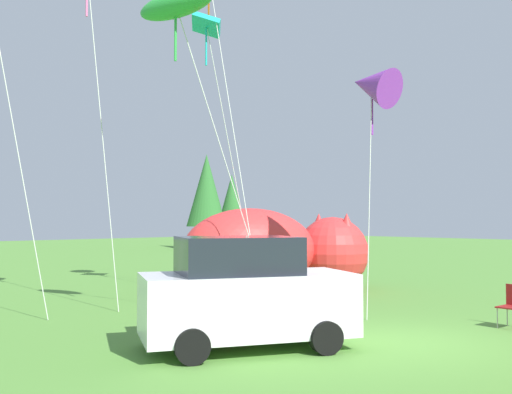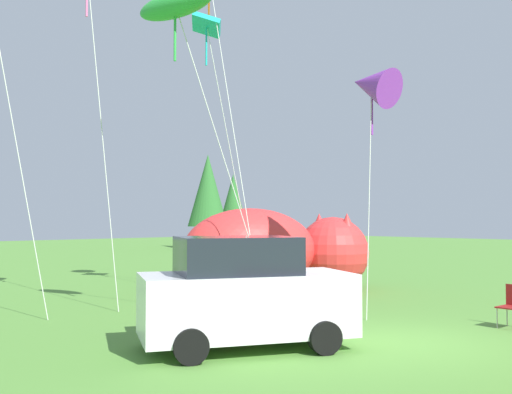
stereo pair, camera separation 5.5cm
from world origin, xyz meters
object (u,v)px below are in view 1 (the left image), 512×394
at_px(inflatable_cat, 274,253).
at_px(kite_green_fish, 176,6).
at_px(kite_purple_delta, 372,86).
at_px(kite_teal_diamond, 207,31).
at_px(parked_car, 245,294).

bearing_deg(inflatable_cat, kite_green_fish, -134.49).
bearing_deg(kite_purple_delta, kite_green_fish, 157.40).
distance_m(kite_purple_delta, kite_green_fish, 5.36).
xyz_separation_m(kite_purple_delta, kite_green_fish, (-4.77, 1.99, 1.41)).
bearing_deg(inflatable_cat, kite_teal_diamond, -175.47).
height_order(kite_purple_delta, kite_green_fish, kite_green_fish).
relative_size(inflatable_cat, kite_purple_delta, 1.03).
distance_m(kite_teal_diamond, kite_green_fish, 5.21).
xyz_separation_m(inflatable_cat, kite_teal_diamond, (-2.34, 0.65, 7.14)).
bearing_deg(kite_green_fish, kite_teal_diamond, 43.70).
xyz_separation_m(inflatable_cat, kite_purple_delta, (-1.25, -4.85, 4.60)).
xyz_separation_m(parked_car, kite_green_fish, (0.29, 2.69, 6.27)).
bearing_deg(parked_car, kite_teal_diamond, 83.46).
distance_m(parked_car, kite_teal_diamond, 10.44).
bearing_deg(kite_teal_diamond, kite_purple_delta, -78.74).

